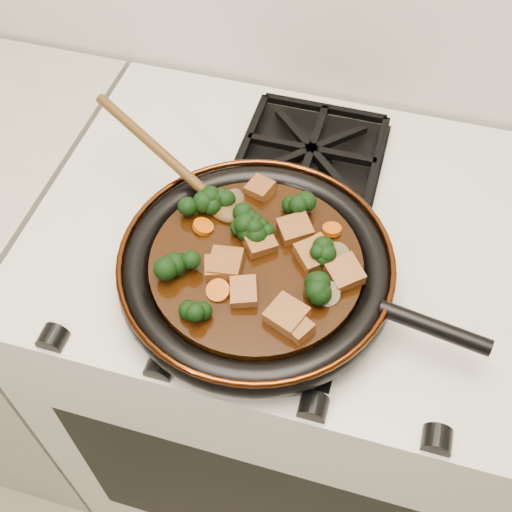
# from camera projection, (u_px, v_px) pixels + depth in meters

# --- Properties ---
(stove) EXTENTS (0.76, 0.60, 0.90)m
(stove) POSITION_uv_depth(u_px,v_px,m) (280.00, 362.00, 1.33)
(stove) COLOR beige
(stove) RESTS_ON ground
(burner_grate_front) EXTENTS (0.23, 0.23, 0.03)m
(burner_grate_front) POSITION_uv_depth(u_px,v_px,m) (265.00, 293.00, 0.87)
(burner_grate_front) COLOR black
(burner_grate_front) RESTS_ON stove
(burner_grate_back) EXTENTS (0.23, 0.23, 0.03)m
(burner_grate_back) POSITION_uv_depth(u_px,v_px,m) (311.00, 154.00, 1.03)
(burner_grate_back) COLOR black
(burner_grate_back) RESTS_ON stove
(skillet) EXTENTS (0.50, 0.37, 0.05)m
(skillet) POSITION_uv_depth(u_px,v_px,m) (257.00, 268.00, 0.86)
(skillet) COLOR black
(skillet) RESTS_ON burner_grate_front
(braising_sauce) EXTENTS (0.28, 0.28, 0.02)m
(braising_sauce) POSITION_uv_depth(u_px,v_px,m) (256.00, 265.00, 0.86)
(braising_sauce) COLOR black
(braising_sauce) RESTS_ON skillet
(tofu_cube_0) EXTENTS (0.05, 0.04, 0.02)m
(tofu_cube_0) POSITION_uv_depth(u_px,v_px,m) (297.00, 328.00, 0.78)
(tofu_cube_0) COLOR brown
(tofu_cube_0) RESTS_ON braising_sauce
(tofu_cube_1) EXTENTS (0.06, 0.06, 0.03)m
(tofu_cube_1) POSITION_uv_depth(u_px,v_px,m) (287.00, 316.00, 0.79)
(tofu_cube_1) COLOR brown
(tofu_cube_1) RESTS_ON braising_sauce
(tofu_cube_2) EXTENTS (0.05, 0.04, 0.02)m
(tofu_cube_2) POSITION_uv_depth(u_px,v_px,m) (220.00, 268.00, 0.83)
(tofu_cube_2) COLOR brown
(tofu_cube_2) RESTS_ON braising_sauce
(tofu_cube_3) EXTENTS (0.06, 0.06, 0.03)m
(tofu_cube_3) POSITION_uv_depth(u_px,v_px,m) (344.00, 274.00, 0.83)
(tofu_cube_3) COLOR brown
(tofu_cube_3) RESTS_ON braising_sauce
(tofu_cube_4) EXTENTS (0.06, 0.06, 0.03)m
(tofu_cube_4) POSITION_uv_depth(u_px,v_px,m) (314.00, 255.00, 0.84)
(tofu_cube_4) COLOR brown
(tofu_cube_4) RESTS_ON braising_sauce
(tofu_cube_5) EXTENTS (0.05, 0.05, 0.03)m
(tofu_cube_5) POSITION_uv_depth(u_px,v_px,m) (226.00, 265.00, 0.84)
(tofu_cube_5) COLOR brown
(tofu_cube_5) RESTS_ON braising_sauce
(tofu_cube_6) EXTENTS (0.05, 0.04, 0.02)m
(tofu_cube_6) POSITION_uv_depth(u_px,v_px,m) (260.00, 189.00, 0.92)
(tofu_cube_6) COLOR brown
(tofu_cube_6) RESTS_ON braising_sauce
(tofu_cube_7) EXTENTS (0.04, 0.05, 0.03)m
(tofu_cube_7) POSITION_uv_depth(u_px,v_px,m) (244.00, 292.00, 0.81)
(tofu_cube_7) COLOR brown
(tofu_cube_7) RESTS_ON braising_sauce
(tofu_cube_8) EXTENTS (0.06, 0.06, 0.03)m
(tofu_cube_8) POSITION_uv_depth(u_px,v_px,m) (295.00, 230.00, 0.87)
(tofu_cube_8) COLOR brown
(tofu_cube_8) RESTS_ON braising_sauce
(tofu_cube_9) EXTENTS (0.06, 0.05, 0.03)m
(tofu_cube_9) POSITION_uv_depth(u_px,v_px,m) (259.00, 242.00, 0.86)
(tofu_cube_9) COLOR brown
(tofu_cube_9) RESTS_ON braising_sauce
(tofu_cube_10) EXTENTS (0.05, 0.05, 0.02)m
(tofu_cube_10) POSITION_uv_depth(u_px,v_px,m) (316.00, 251.00, 0.85)
(tofu_cube_10) COLOR brown
(tofu_cube_10) RESTS_ON braising_sauce
(broccoli_floret_0) EXTENTS (0.08, 0.09, 0.07)m
(broccoli_floret_0) POSITION_uv_depth(u_px,v_px,m) (253.00, 226.00, 0.87)
(broccoli_floret_0) COLOR black
(broccoli_floret_0) RESTS_ON braising_sauce
(broccoli_floret_1) EXTENTS (0.08, 0.09, 0.07)m
(broccoli_floret_1) POSITION_uv_depth(u_px,v_px,m) (318.00, 251.00, 0.84)
(broccoli_floret_1) COLOR black
(broccoli_floret_1) RESTS_ON braising_sauce
(broccoli_floret_2) EXTENTS (0.07, 0.06, 0.06)m
(broccoli_floret_2) POSITION_uv_depth(u_px,v_px,m) (299.00, 210.00, 0.89)
(broccoli_floret_2) COLOR black
(broccoli_floret_2) RESTS_ON braising_sauce
(broccoli_floret_3) EXTENTS (0.08, 0.09, 0.06)m
(broccoli_floret_3) POSITION_uv_depth(u_px,v_px,m) (180.00, 268.00, 0.83)
(broccoli_floret_3) COLOR black
(broccoli_floret_3) RESTS_ON braising_sauce
(broccoli_floret_4) EXTENTS (0.08, 0.08, 0.06)m
(broccoli_floret_4) POSITION_uv_depth(u_px,v_px,m) (311.00, 287.00, 0.81)
(broccoli_floret_4) COLOR black
(broccoli_floret_4) RESTS_ON braising_sauce
(broccoli_floret_5) EXTENTS (0.08, 0.07, 0.06)m
(broccoli_floret_5) POSITION_uv_depth(u_px,v_px,m) (195.00, 208.00, 0.89)
(broccoli_floret_5) COLOR black
(broccoli_floret_5) RESTS_ON braising_sauce
(broccoli_floret_6) EXTENTS (0.09, 0.08, 0.06)m
(broccoli_floret_6) POSITION_uv_depth(u_px,v_px,m) (259.00, 237.00, 0.86)
(broccoli_floret_6) COLOR black
(broccoli_floret_6) RESTS_ON braising_sauce
(broccoli_floret_7) EXTENTS (0.08, 0.08, 0.06)m
(broccoli_floret_7) POSITION_uv_depth(u_px,v_px,m) (242.00, 224.00, 0.87)
(broccoli_floret_7) COLOR black
(broccoli_floret_7) RESTS_ON braising_sauce
(broccoli_floret_8) EXTENTS (0.08, 0.09, 0.06)m
(broccoli_floret_8) POSITION_uv_depth(u_px,v_px,m) (220.00, 201.00, 0.90)
(broccoli_floret_8) COLOR black
(broccoli_floret_8) RESTS_ON braising_sauce
(broccoli_floret_9) EXTENTS (0.08, 0.08, 0.07)m
(broccoli_floret_9) POSITION_uv_depth(u_px,v_px,m) (192.00, 313.00, 0.79)
(broccoli_floret_9) COLOR black
(broccoli_floret_9) RESTS_ON braising_sauce
(carrot_coin_0) EXTENTS (0.03, 0.03, 0.02)m
(carrot_coin_0) POSITION_uv_depth(u_px,v_px,m) (218.00, 291.00, 0.82)
(carrot_coin_0) COLOR #B94805
(carrot_coin_0) RESTS_ON braising_sauce
(carrot_coin_1) EXTENTS (0.03, 0.03, 0.02)m
(carrot_coin_1) POSITION_uv_depth(u_px,v_px,m) (203.00, 227.00, 0.88)
(carrot_coin_1) COLOR #B94805
(carrot_coin_1) RESTS_ON braising_sauce
(carrot_coin_2) EXTENTS (0.03, 0.03, 0.02)m
(carrot_coin_2) POSITION_uv_depth(u_px,v_px,m) (294.00, 230.00, 0.87)
(carrot_coin_2) COLOR #B94805
(carrot_coin_2) RESTS_ON braising_sauce
(carrot_coin_3) EXTENTS (0.03, 0.03, 0.01)m
(carrot_coin_3) POSITION_uv_depth(u_px,v_px,m) (332.00, 229.00, 0.88)
(carrot_coin_3) COLOR #B94805
(carrot_coin_3) RESTS_ON braising_sauce
(mushroom_slice_0) EXTENTS (0.04, 0.04, 0.02)m
(mushroom_slice_0) POSITION_uv_depth(u_px,v_px,m) (327.00, 293.00, 0.81)
(mushroom_slice_0) COLOR brown
(mushroom_slice_0) RESTS_ON braising_sauce
(mushroom_slice_1) EXTENTS (0.03, 0.03, 0.03)m
(mushroom_slice_1) POSITION_uv_depth(u_px,v_px,m) (236.00, 200.00, 0.90)
(mushroom_slice_1) COLOR brown
(mushroom_slice_1) RESTS_ON braising_sauce
(mushroom_slice_2) EXTENTS (0.05, 0.05, 0.03)m
(mushroom_slice_2) POSITION_uv_depth(u_px,v_px,m) (336.00, 256.00, 0.85)
(mushroom_slice_2) COLOR brown
(mushroom_slice_2) RESTS_ON braising_sauce
(wooden_spoon) EXTENTS (0.15, 0.09, 0.25)m
(wooden_spoon) POSITION_uv_depth(u_px,v_px,m) (188.00, 176.00, 0.91)
(wooden_spoon) COLOR #4A2E10
(wooden_spoon) RESTS_ON braising_sauce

